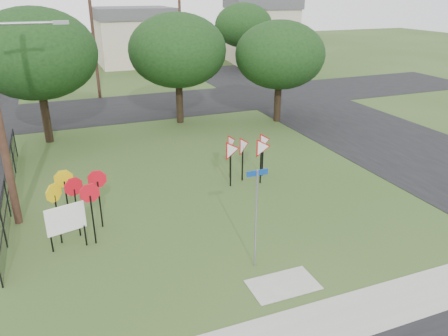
{
  "coord_description": "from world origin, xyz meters",
  "views": [
    {
      "loc": [
        -5.48,
        -11.5,
        7.99
      ],
      "look_at": [
        0.29,
        3.0,
        1.6
      ],
      "focal_mm": 35.0,
      "sensor_mm": 36.0,
      "label": 1
    }
  ],
  "objects_px": {
    "stop_sign_cluster": "(77,192)",
    "info_board": "(66,220)",
    "street_name_sign": "(256,213)",
    "yield_sign_cluster": "(246,147)"
  },
  "relations": [
    {
      "from": "stop_sign_cluster",
      "to": "info_board",
      "type": "distance_m",
      "value": 1.09
    },
    {
      "from": "stop_sign_cluster",
      "to": "info_board",
      "type": "height_order",
      "value": "stop_sign_cluster"
    },
    {
      "from": "street_name_sign",
      "to": "stop_sign_cluster",
      "type": "distance_m",
      "value": 6.22
    },
    {
      "from": "yield_sign_cluster",
      "to": "stop_sign_cluster",
      "type": "bearing_deg",
      "value": -163.21
    },
    {
      "from": "stop_sign_cluster",
      "to": "yield_sign_cluster",
      "type": "height_order",
      "value": "stop_sign_cluster"
    },
    {
      "from": "stop_sign_cluster",
      "to": "info_board",
      "type": "bearing_deg",
      "value": -120.94
    },
    {
      "from": "street_name_sign",
      "to": "stop_sign_cluster",
      "type": "bearing_deg",
      "value": 141.1
    },
    {
      "from": "stop_sign_cluster",
      "to": "yield_sign_cluster",
      "type": "relative_size",
      "value": 0.82
    },
    {
      "from": "street_name_sign",
      "to": "stop_sign_cluster",
      "type": "relative_size",
      "value": 1.45
    },
    {
      "from": "yield_sign_cluster",
      "to": "info_board",
      "type": "xyz_separation_m",
      "value": [
        -7.73,
        -2.96,
        -0.53
      ]
    }
  ]
}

